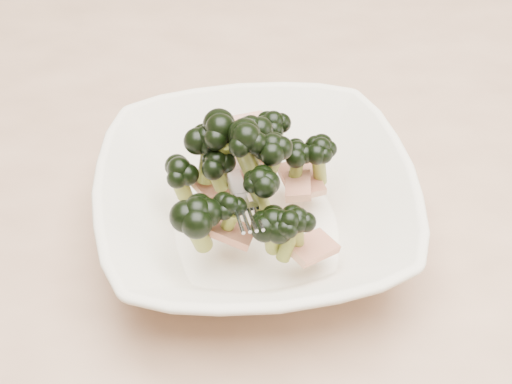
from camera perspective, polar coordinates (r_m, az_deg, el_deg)
dining_table at (r=0.75m, az=7.87°, el=-6.71°), size 1.20×0.80×0.75m
broccoli_dish at (r=0.63m, az=-0.11°, el=-0.69°), size 0.31×0.31×0.13m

